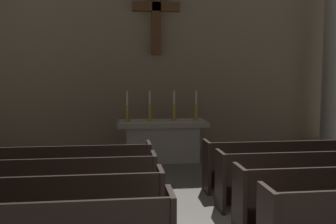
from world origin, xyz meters
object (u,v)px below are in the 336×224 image
pew_left_row_3 (49,187)px  altar (162,140)px  candlestick_outer_left (127,111)px  candlestick_inner_right (174,111)px  pew_left_row_2 (35,210)px  pew_left_row_4 (59,171)px  candlestick_outer_right (196,111)px  pew_right_row_3 (315,178)px  candlestick_inner_left (150,111)px  pew_right_row_4 (289,164)px

pew_left_row_3 → altar: (2.11, 3.64, 0.06)m
candlestick_outer_left → candlestick_inner_right: bearing=0.0°
pew_left_row_2 → candlestick_outer_left: bearing=74.8°
pew_left_row_4 → candlestick_outer_right: candlestick_outer_right is taller
pew_left_row_3 → pew_left_row_4: 0.98m
pew_left_row_2 → pew_right_row_3: size_ratio=1.00×
candlestick_outer_left → candlestick_outer_right: bearing=0.0°
pew_left_row_2 → pew_left_row_4: (0.00, 1.97, 0.00)m
candlestick_outer_right → candlestick_inner_right: bearing=180.0°
candlestick_inner_left → candlestick_outer_right: size_ratio=1.00×
pew_left_row_2 → pew_right_row_4: size_ratio=1.00×
pew_left_row_4 → pew_left_row_2: bearing=-90.0°
pew_right_row_4 → altar: 3.40m
pew_right_row_3 → candlestick_outer_right: (-1.26, 3.64, 0.77)m
pew_right_row_3 → altar: (-2.11, 3.64, 0.06)m
pew_left_row_2 → candlestick_inner_right: candlestick_inner_right is taller
pew_left_row_2 → candlestick_outer_left: (1.26, 4.63, 0.77)m
pew_left_row_4 → pew_right_row_4: bearing=0.0°
pew_left_row_2 → pew_left_row_3: 0.98m
pew_left_row_3 → pew_right_row_4: bearing=13.1°
candlestick_inner_left → candlestick_inner_right: (0.60, 0.00, 0.00)m
pew_right_row_3 → candlestick_inner_right: size_ratio=4.39×
candlestick_inner_left → candlestick_inner_right: size_ratio=1.00×
pew_left_row_3 → candlestick_outer_left: 3.93m
pew_right_row_3 → pew_right_row_4: bearing=90.0°
pew_left_row_4 → candlestick_inner_left: (1.81, 2.66, 0.77)m
pew_left_row_2 → pew_left_row_4: bearing=90.0°
pew_right_row_3 → candlestick_outer_left: size_ratio=4.39×
pew_left_row_4 → altar: size_ratio=1.46×
pew_left_row_3 → candlestick_inner_left: 4.14m
pew_right_row_4 → candlestick_inner_left: (-2.41, 2.66, 0.77)m
candlestick_inner_right → pew_left_row_4: bearing=-132.2°
pew_left_row_3 → pew_left_row_4: size_ratio=1.00×
pew_left_row_2 → altar: bearing=65.5°
altar → candlestick_inner_right: candlestick_inner_right is taller
pew_left_row_2 → pew_right_row_4: bearing=25.0°
pew_left_row_3 → candlestick_inner_left: bearing=63.6°
pew_left_row_4 → candlestick_outer_left: bearing=64.7°
pew_right_row_3 → altar: size_ratio=1.46×
pew_right_row_4 → altar: altar is taller
pew_left_row_3 → candlestick_outer_right: 4.76m
pew_left_row_2 → pew_left_row_3: size_ratio=1.00×
pew_right_row_3 → candlestick_outer_right: size_ratio=4.39×
pew_left_row_4 → candlestick_outer_right: 4.05m
pew_right_row_3 → candlestick_inner_right: (-1.81, 3.64, 0.77)m
pew_left_row_3 → pew_left_row_2: bearing=-90.0°
pew_right_row_3 → altar: altar is taller
altar → candlestick_inner_left: 0.77m
pew_left_row_2 → pew_right_row_3: 4.33m
candlestick_outer_left → candlestick_inner_left: size_ratio=1.00×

